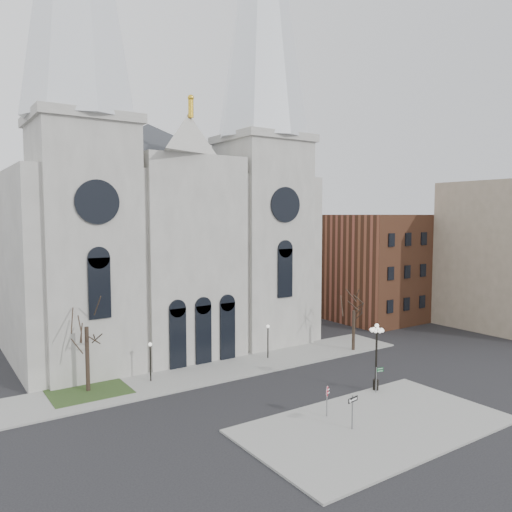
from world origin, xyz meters
TOP-DOWN VIEW (x-y plane):
  - ground at (0.00, 0.00)m, footprint 160.00×160.00m
  - sidewalk_near at (3.00, -5.00)m, footprint 18.00×10.00m
  - sidewalk_far at (0.00, 11.00)m, footprint 40.00×6.00m
  - grass_patch at (-11.00, 12.00)m, footprint 6.00×5.00m
  - cathedral at (0.00, 22.86)m, footprint 33.00×26.66m
  - bg_building_brick at (30.00, 22.00)m, footprint 14.00×18.00m
  - bg_building_tan at (38.00, 6.00)m, footprint 10.00×14.00m
  - tree_left at (-11.00, 12.00)m, footprint 3.20×3.20m
  - tree_right at (15.00, 9.00)m, footprint 3.20×3.20m
  - ped_lamp_left at (-6.00, 11.50)m, footprint 0.32×0.32m
  - ped_lamp_right at (6.00, 11.50)m, footprint 0.32×0.32m
  - stop_sign at (1.21, -2.24)m, footprint 0.76×0.23m
  - globe_lamp at (7.96, -0.50)m, footprint 1.40×1.40m
  - one_way_sign at (1.20, -4.69)m, footprint 0.97×0.19m
  - street_name_sign at (7.61, -0.93)m, footprint 0.63×0.21m

SIDE VIEW (x-z plane):
  - ground at x=0.00m, z-range 0.00..0.00m
  - sidewalk_near at x=3.00m, z-range 0.00..0.14m
  - sidewalk_far at x=0.00m, z-range 0.00..0.14m
  - grass_patch at x=-11.00m, z-range 0.00..0.18m
  - street_name_sign at x=7.61m, z-range 0.34..2.35m
  - one_way_sign at x=1.20m, z-range 0.53..2.75m
  - stop_sign at x=1.21m, z-range 0.62..2.77m
  - ped_lamp_left at x=-6.00m, z-range 0.70..3.96m
  - ped_lamp_right at x=6.00m, z-range 0.70..3.96m
  - globe_lamp at x=7.96m, z-range 0.82..6.15m
  - tree_right at x=15.00m, z-range 1.47..7.47m
  - tree_left at x=-11.00m, z-range 1.83..9.33m
  - bg_building_brick at x=30.00m, z-range 0.00..14.00m
  - bg_building_tan at x=38.00m, z-range 0.00..18.00m
  - cathedral at x=0.00m, z-range -8.52..45.48m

